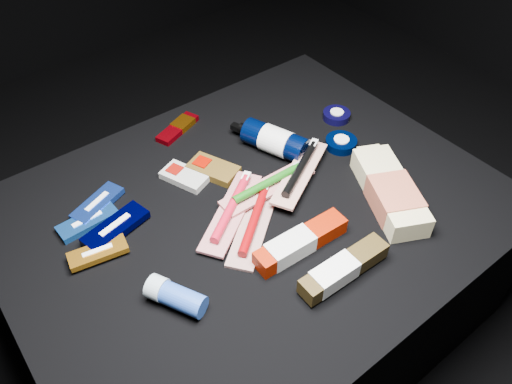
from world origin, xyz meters
TOP-DOWN VIEW (x-y plane):
  - ground at (0.00, 0.00)m, footprint 3.00×3.00m
  - cloth_table at (0.00, 0.00)m, footprint 0.98×0.78m
  - luna_bar_0 at (-0.29, 0.16)m, footprint 0.12×0.05m
  - luna_bar_1 at (-0.25, 0.19)m, footprint 0.12×0.08m
  - luna_bar_2 at (-0.25, 0.10)m, footprint 0.14×0.08m
  - luna_bar_3 at (-0.31, 0.07)m, footprint 0.11×0.06m
  - clif_bar_0 at (-0.01, 0.14)m, footprint 0.10×0.12m
  - clif_bar_1 at (-0.07, 0.15)m, footprint 0.09×0.11m
  - power_bar at (0.01, 0.31)m, footprint 0.13×0.08m
  - lotion_bottle at (0.14, 0.11)m, footprint 0.11×0.19m
  - cream_tin_upper at (0.34, 0.11)m, footprint 0.07×0.07m
  - cream_tin_lower at (0.27, 0.02)m, footprint 0.07×0.07m
  - bodywash_bottle at (0.23, -0.16)m, footprint 0.17×0.25m
  - deodorant_stick at (-0.25, -0.10)m, footprint 0.08×0.11m
  - toothbrush_pack_0 at (-0.03, -0.04)m, footprint 0.22×0.19m
  - toothbrush_pack_1 at (-0.05, 0.01)m, footprint 0.22×0.17m
  - toothbrush_pack_2 at (0.05, 0.01)m, footprint 0.22×0.05m
  - toothbrush_pack_3 at (0.12, -0.00)m, footprint 0.22×0.15m
  - toothpaste_carton_red at (-0.01, -0.14)m, footprint 0.20×0.05m
  - toothpaste_carton_green at (0.01, -0.24)m, footprint 0.18×0.05m

SIDE VIEW (x-z plane):
  - ground at x=0.00m, z-range 0.00..0.00m
  - cloth_table at x=0.00m, z-range 0.00..0.40m
  - power_bar at x=0.01m, z-range 0.40..0.41m
  - luna_bar_0 at x=-0.29m, z-range 0.40..0.41m
  - clif_bar_1 at x=-0.07m, z-range 0.40..0.42m
  - clif_bar_0 at x=-0.01m, z-range 0.40..0.42m
  - cream_tin_upper at x=0.34m, z-range 0.40..0.42m
  - luna_bar_1 at x=-0.25m, z-range 0.40..0.42m
  - toothbrush_pack_0 at x=-0.03m, z-range 0.40..0.42m
  - cream_tin_lower at x=0.27m, z-range 0.40..0.42m
  - luna_bar_2 at x=-0.25m, z-range 0.40..0.42m
  - luna_bar_3 at x=-0.31m, z-range 0.41..0.42m
  - toothbrush_pack_1 at x=-0.05m, z-range 0.40..0.43m
  - toothpaste_carton_red at x=-0.01m, z-range 0.40..0.44m
  - deodorant_stick at x=-0.25m, z-range 0.40..0.44m
  - toothbrush_pack_2 at x=0.05m, z-range 0.41..0.43m
  - toothpaste_carton_green at x=0.01m, z-range 0.41..0.44m
  - bodywash_bottle at x=0.23m, z-range 0.40..0.45m
  - toothbrush_pack_3 at x=0.12m, z-range 0.42..0.44m
  - lotion_bottle at x=0.14m, z-range 0.40..0.46m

